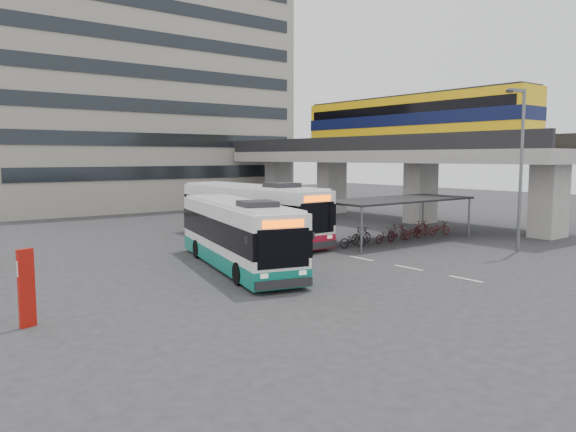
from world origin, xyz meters
TOP-DOWN VIEW (x-y plane):
  - ground at (0.00, 0.00)m, footprint 120.00×120.00m
  - viaduct at (17.00, 10.62)m, footprint 8.00×32.00m
  - bike_shelter at (8.50, 3.00)m, footprint 10.00×4.00m
  - office_block at (6.00, 36.00)m, footprint 30.00×15.00m
  - road_markings at (2.50, -3.00)m, footprint 0.15×7.60m
  - bus_main at (1.74, 8.53)m, footprint 2.70×12.18m
  - bus_teal at (-3.56, 1.95)m, footprint 5.10×11.20m
  - pedestrian at (-3.60, 1.39)m, footprint 0.38×0.57m
  - lamp_post at (10.48, -3.66)m, footprint 1.50×0.33m
  - sign_totem_south at (-13.41, -1.87)m, footprint 0.50×0.26m

SIDE VIEW (x-z plane):
  - ground at x=0.00m, z-range 0.00..0.00m
  - road_markings at x=2.50m, z-range 0.00..0.01m
  - pedestrian at x=-3.60m, z-range 0.00..1.54m
  - sign_totem_south at x=-13.41m, z-range 0.04..2.39m
  - bike_shelter at x=8.50m, z-range 0.09..2.63m
  - bus_teal at x=-3.56m, z-range -0.12..3.12m
  - bus_main at x=1.74m, z-range -0.13..3.46m
  - lamp_post at x=10.48m, z-range 0.60..9.14m
  - viaduct at x=17.00m, z-range 1.39..11.07m
  - office_block at x=6.00m, z-range 0.00..25.00m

